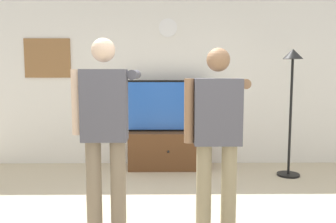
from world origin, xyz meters
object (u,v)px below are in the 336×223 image
at_px(floor_lamp, 292,86).
at_px(person_standing_nearer_lamp, 105,126).
at_px(framed_picture, 48,58).
at_px(person_standing_nearer_couch, 217,130).
at_px(tv_stand, 168,150).
at_px(television, 168,106).
at_px(wall_clock, 168,28).

xyz_separation_m(floor_lamp, person_standing_nearer_lamp, (-2.33, -1.82, -0.29)).
height_order(framed_picture, person_standing_nearer_lamp, framed_picture).
bearing_deg(person_standing_nearer_couch, framed_picture, 132.83).
xyz_separation_m(tv_stand, framed_picture, (-1.92, 0.30, 1.43)).
height_order(tv_stand, person_standing_nearer_lamp, person_standing_nearer_lamp).
bearing_deg(framed_picture, person_standing_nearer_couch, -47.17).
relative_size(television, framed_picture, 1.80).
height_order(wall_clock, person_standing_nearer_couch, wall_clock).
xyz_separation_m(wall_clock, person_standing_nearer_lamp, (-0.59, -2.54, -1.18)).
height_order(tv_stand, framed_picture, framed_picture).
height_order(wall_clock, floor_lamp, wall_clock).
height_order(television, person_standing_nearer_lamp, person_standing_nearer_lamp).
relative_size(tv_stand, framed_picture, 1.67).
distance_m(tv_stand, person_standing_nearer_couch, 2.36).
xyz_separation_m(tv_stand, person_standing_nearer_couch, (0.42, -2.23, 0.68)).
bearing_deg(person_standing_nearer_lamp, person_standing_nearer_couch, 1.52).
relative_size(framed_picture, person_standing_nearer_lamp, 0.41).
bearing_deg(person_standing_nearer_couch, person_standing_nearer_lamp, -178.48).
bearing_deg(floor_lamp, person_standing_nearer_couch, -126.36).
bearing_deg(tv_stand, wall_clock, 90.00).
bearing_deg(floor_lamp, wall_clock, 157.63).
relative_size(wall_clock, floor_lamp, 0.16).
relative_size(wall_clock, person_standing_nearer_lamp, 0.16).
height_order(person_standing_nearer_lamp, person_standing_nearer_couch, person_standing_nearer_lamp).
xyz_separation_m(tv_stand, person_standing_nearer_lamp, (-0.59, -2.25, 0.73)).
relative_size(television, floor_lamp, 0.72).
xyz_separation_m(framed_picture, person_standing_nearer_couch, (2.34, -2.52, -0.75)).
bearing_deg(framed_picture, floor_lamp, -11.16).
relative_size(person_standing_nearer_lamp, person_standing_nearer_couch, 1.05).
height_order(floor_lamp, person_standing_nearer_lamp, floor_lamp).
relative_size(wall_clock, framed_picture, 0.40).
bearing_deg(person_standing_nearer_couch, television, 100.43).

